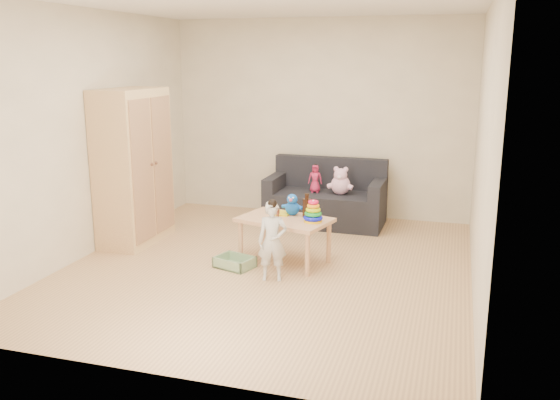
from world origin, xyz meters
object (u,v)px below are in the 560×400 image
(sofa, at_px, (325,208))
(play_table, at_px, (285,240))
(toddler, at_px, (272,242))
(wardrobe, at_px, (133,167))

(sofa, bearing_deg, play_table, -92.43)
(play_table, relative_size, toddler, 1.20)
(sofa, xyz_separation_m, play_table, (-0.09, -1.56, 0.03))
(play_table, height_order, toddler, toddler)
(play_table, xyz_separation_m, toddler, (0.03, -0.51, 0.14))
(wardrobe, relative_size, sofa, 1.19)
(sofa, bearing_deg, wardrobe, -144.93)
(wardrobe, bearing_deg, play_table, -7.01)
(sofa, distance_m, toddler, 2.08)
(wardrobe, height_order, play_table, wardrobe)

